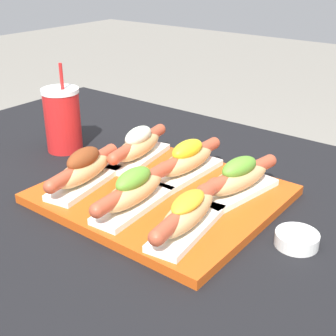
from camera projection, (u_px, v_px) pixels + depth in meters
patio_table at (161, 332)px, 1.09m from camera, size 1.44×0.92×0.73m
serving_tray at (162, 194)px, 0.91m from camera, size 0.42×0.37×0.02m
hot_dog_0 at (84, 169)px, 0.91m from camera, size 0.09×0.22×0.08m
hot_dog_1 at (134, 191)px, 0.83m from camera, size 0.07×0.22×0.08m
hot_dog_2 at (188, 213)px, 0.76m from camera, size 0.08×0.22×0.07m
hot_dog_3 at (139, 146)px, 1.02m from camera, size 0.09×0.22×0.08m
hot_dog_4 at (187, 160)px, 0.95m from camera, size 0.06×0.22×0.08m
hot_dog_5 at (239, 178)px, 0.87m from camera, size 0.09×0.22×0.08m
sauce_bowl at (297, 238)px, 0.76m from camera, size 0.07×0.07×0.02m
drink_cup at (63, 120)px, 1.11m from camera, size 0.09×0.09×0.21m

